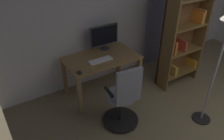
% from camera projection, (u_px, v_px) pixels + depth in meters
% --- Properties ---
extents(back_room_partition, '(5.81, 0.10, 2.85)m').
position_uv_depth(back_room_partition, '(140.00, 2.00, 4.10)').
color(back_room_partition, silver).
rests_on(back_room_partition, ground).
extents(curtain_right_panel, '(0.48, 0.06, 2.62)m').
position_uv_depth(curtain_right_panel, '(159.00, 6.00, 4.26)').
color(curtain_right_panel, slate).
rests_on(curtain_right_panel, ground).
extents(desk, '(1.25, 0.75, 0.75)m').
position_uv_depth(desk, '(102.00, 62.00, 3.58)').
color(desk, olive).
rests_on(desk, ground).
extents(office_chair, '(0.56, 0.56, 1.07)m').
position_uv_depth(office_chair, '(123.00, 100.00, 2.97)').
color(office_chair, black).
rests_on(office_chair, ground).
extents(computer_monitor, '(0.56, 0.18, 0.45)m').
position_uv_depth(computer_monitor, '(104.00, 36.00, 3.68)').
color(computer_monitor, '#333338').
rests_on(computer_monitor, desk).
extents(computer_keyboard, '(0.41, 0.13, 0.02)m').
position_uv_depth(computer_keyboard, '(100.00, 60.00, 3.40)').
color(computer_keyboard, white).
rests_on(computer_keyboard, desk).
extents(computer_mouse, '(0.06, 0.10, 0.04)m').
position_uv_depth(computer_mouse, '(79.00, 72.00, 3.08)').
color(computer_mouse, '#232328').
rests_on(computer_mouse, desk).
extents(bookshelf, '(0.86, 0.30, 1.91)m').
position_uv_depth(bookshelf, '(182.00, 38.00, 3.78)').
color(bookshelf, brown).
rests_on(bookshelf, ground).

